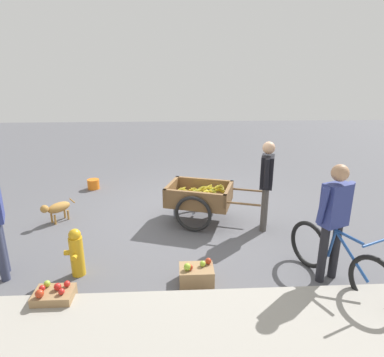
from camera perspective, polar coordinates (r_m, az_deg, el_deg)
ground_plane at (r=6.51m, az=-0.77°, el=-5.96°), size 24.00×24.00×0.00m
fruit_cart at (r=6.06m, az=1.34°, el=-3.32°), size 1.80×1.23×0.74m
vendor_person at (r=5.76m, az=12.46°, el=0.02°), size 0.29×0.52×1.53m
bicycle at (r=4.73m, az=23.38°, el=-12.56°), size 0.75×1.55×0.85m
cyclist_person at (r=4.57m, az=22.85°, el=-5.47°), size 0.48×0.33×1.57m
dog at (r=6.54m, az=-21.80°, el=-4.64°), size 0.47×0.54×0.40m
fire_hydrant at (r=4.82m, az=-18.88°, el=-11.69°), size 0.25×0.25×0.67m
plastic_bucket at (r=8.12m, az=-16.27°, el=-0.91°), size 0.27×0.27×0.22m
apple_crate at (r=4.43m, az=-22.19°, el=-18.20°), size 0.44×0.32×0.31m
mixed_fruit_crate at (r=4.53m, az=0.75°, el=-15.83°), size 0.44×0.32×0.31m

